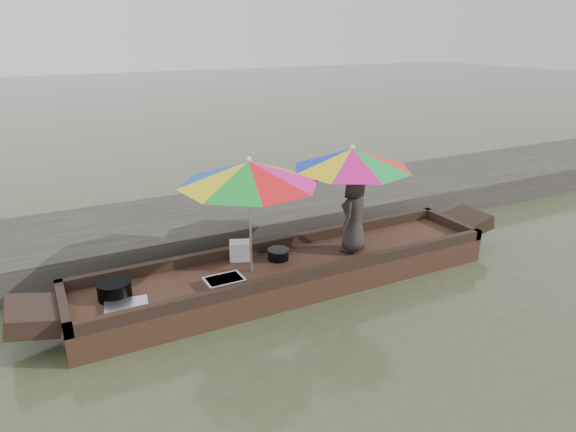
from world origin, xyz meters
name	(u,v)px	position (x,y,z in m)	size (l,w,h in m)	color
water	(291,285)	(0.00, 0.00, 0.00)	(80.00, 80.00, 0.00)	#3D4828
dock	(233,220)	(0.00, 2.20, 0.25)	(22.00, 2.20, 0.50)	#2D2B26
boat_hull	(291,274)	(0.00, 0.00, 0.17)	(5.91, 1.20, 0.35)	black
cooking_pot	(114,290)	(-2.33, 0.09, 0.45)	(0.39, 0.39, 0.21)	black
tray_crayfish	(224,282)	(-1.05, -0.20, 0.39)	(0.48, 0.33, 0.09)	silver
tray_scallop	(126,307)	(-2.26, -0.24, 0.38)	(0.48, 0.33, 0.06)	silver
charcoal_grill	(278,255)	(-0.11, 0.18, 0.42)	(0.29, 0.29, 0.14)	black
supply_bag	(240,250)	(-0.58, 0.43, 0.48)	(0.28, 0.22, 0.26)	silver
vendor	(354,214)	(0.99, -0.03, 0.91)	(0.55, 0.36, 1.12)	#2F2723
umbrella_bow	(250,216)	(-0.60, 0.00, 1.12)	(1.79, 1.79, 1.55)	orange
umbrella_stern	(350,199)	(0.93, 0.00, 1.12)	(1.66, 1.66, 1.55)	orange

